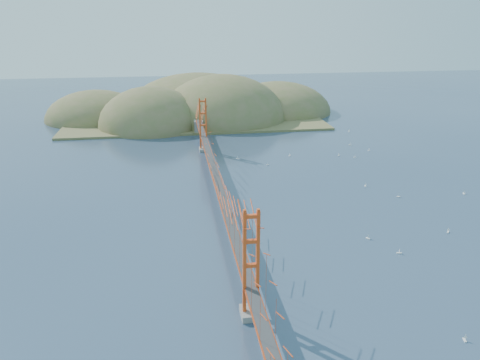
{
  "coord_description": "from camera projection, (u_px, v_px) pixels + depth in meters",
  "views": [
    {
      "loc": [
        -7.04,
        -69.1,
        28.92
      ],
      "look_at": [
        3.49,
        0.0,
        3.7
      ],
      "focal_mm": 35.0,
      "sensor_mm": 36.0,
      "label": 1
    }
  ],
  "objects": [
    {
      "name": "sailboat_15",
      "position": [
        349.0,
        131.0,
        119.47
      ],
      "size": [
        0.5,
        0.62,
        0.73
      ],
      "color": "white",
      "rests_on": "ground"
    },
    {
      "name": "sailboat_12",
      "position": [
        238.0,
        158.0,
        97.39
      ],
      "size": [
        0.66,
        0.66,
        0.74
      ],
      "color": "white",
      "rests_on": "ground"
    },
    {
      "name": "sailboat_10",
      "position": [
        465.0,
        339.0,
        43.56
      ],
      "size": [
        0.59,
        0.64,
        0.72
      ],
      "color": "white",
      "rests_on": "ground"
    },
    {
      "name": "sailboat_16",
      "position": [
        268.0,
        164.0,
        93.47
      ],
      "size": [
        0.53,
        0.52,
        0.59
      ],
      "color": "white",
      "rests_on": "ground"
    },
    {
      "name": "sailboat_0",
      "position": [
        365.0,
        186.0,
        82.03
      ],
      "size": [
        0.58,
        0.63,
        0.71
      ],
      "color": "white",
      "rests_on": "ground"
    },
    {
      "name": "sailboat_4",
      "position": [
        339.0,
        155.0,
        99.45
      ],
      "size": [
        0.63,
        0.63,
        0.66
      ],
      "color": "white",
      "rests_on": "ground"
    },
    {
      "name": "sailboat_extra_0",
      "position": [
        464.0,
        193.0,
        78.64
      ],
      "size": [
        0.5,
        0.6,
        0.69
      ],
      "color": "white",
      "rests_on": "ground"
    },
    {
      "name": "sailboat_7",
      "position": [
        355.0,
        157.0,
        98.25
      ],
      "size": [
        0.59,
        0.57,
        0.66
      ],
      "color": "white",
      "rests_on": "ground"
    },
    {
      "name": "sailboat_1",
      "position": [
        399.0,
        196.0,
        77.33
      ],
      "size": [
        0.63,
        0.63,
        0.69
      ],
      "color": "white",
      "rests_on": "ground"
    },
    {
      "name": "sailboat_6",
      "position": [
        368.0,
        238.0,
        63.08
      ],
      "size": [
        0.7,
        0.7,
        0.74
      ],
      "color": "white",
      "rests_on": "ground"
    },
    {
      "name": "sailboat_17",
      "position": [
        350.0,
        145.0,
        107.24
      ],
      "size": [
        0.66,
        0.62,
        0.74
      ],
      "color": "white",
      "rests_on": "ground"
    },
    {
      "name": "sailboat_8",
      "position": [
        369.0,
        150.0,
        103.11
      ],
      "size": [
        0.56,
        0.52,
        0.63
      ],
      "color": "white",
      "rests_on": "ground"
    },
    {
      "name": "ground",
      "position": [
        219.0,
        203.0,
        75.07
      ],
      "size": [
        320.0,
        320.0,
        0.0
      ],
      "primitive_type": "plane",
      "color": "#314562",
      "rests_on": "ground"
    },
    {
      "name": "sailboat_3",
      "position": [
        290.0,
        155.0,
        99.35
      ],
      "size": [
        0.59,
        0.59,
        0.64
      ],
      "color": "white",
      "rests_on": "ground"
    },
    {
      "name": "far_headlands",
      "position": [
        201.0,
        115.0,
        139.09
      ],
      "size": [
        84.0,
        58.0,
        25.0
      ],
      "color": "olive",
      "rests_on": "ground"
    },
    {
      "name": "bridge",
      "position": [
        218.0,
        161.0,
        72.86
      ],
      "size": [
        2.2,
        94.4,
        12.0
      ],
      "color": "gray",
      "rests_on": "ground"
    },
    {
      "name": "sailboat_2",
      "position": [
        399.0,
        252.0,
        59.26
      ],
      "size": [
        0.65,
        0.61,
        0.73
      ],
      "color": "white",
      "rests_on": "ground"
    },
    {
      "name": "sailboat_14",
      "position": [
        448.0,
        231.0,
        64.91
      ],
      "size": [
        0.71,
        0.71,
        0.75
      ],
      "color": "white",
      "rests_on": "ground"
    }
  ]
}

